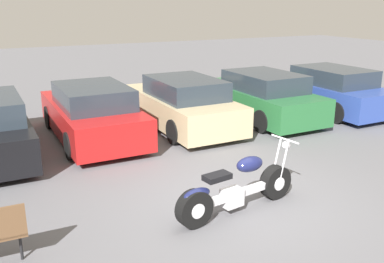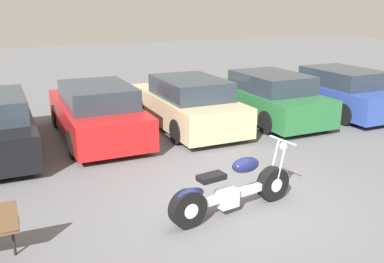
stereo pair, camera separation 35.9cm
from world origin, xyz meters
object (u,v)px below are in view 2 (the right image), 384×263
at_px(motorcycle, 231,190).
at_px(parked_car_red, 97,112).
at_px(parked_car_blue, 336,92).
at_px(parked_car_champagne, 187,104).
at_px(parked_car_green, 266,97).

relative_size(motorcycle, parked_car_red, 0.54).
distance_m(motorcycle, parked_car_blue, 7.89).
bearing_deg(parked_car_blue, parked_car_champagne, 175.43).
relative_size(parked_car_red, parked_car_blue, 1.00).
xyz_separation_m(motorcycle, parked_car_green, (3.92, 4.81, 0.25)).
xyz_separation_m(motorcycle, parked_car_red, (-1.06, 5.08, 0.25)).
height_order(parked_car_champagne, parked_car_blue, same).
relative_size(motorcycle, parked_car_champagne, 0.54).
xyz_separation_m(motorcycle, parked_car_blue, (6.40, 4.60, 0.25)).
bearing_deg(motorcycle, parked_car_champagne, 74.05).
distance_m(parked_car_champagne, parked_car_green, 2.50).
bearing_deg(parked_car_blue, parked_car_green, 175.16).
height_order(motorcycle, parked_car_blue, parked_car_blue).
xyz_separation_m(parked_car_red, parked_car_green, (4.98, -0.28, 0.00)).
bearing_deg(parked_car_red, parked_car_blue, -3.74).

